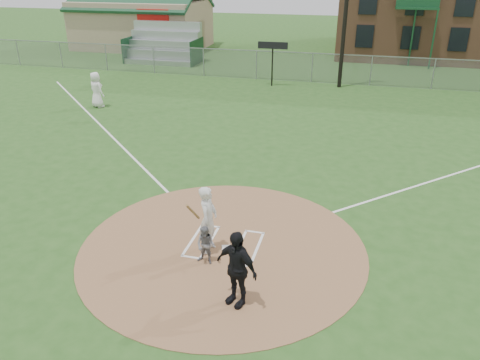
% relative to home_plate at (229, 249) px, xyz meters
% --- Properties ---
extents(ground, '(140.00, 140.00, 0.00)m').
position_rel_home_plate_xyz_m(ground, '(-0.20, 0.08, -0.03)').
color(ground, '#26501B').
rests_on(ground, ground).
extents(dirt_circle, '(8.40, 8.40, 0.02)m').
position_rel_home_plate_xyz_m(dirt_circle, '(-0.20, 0.08, -0.02)').
color(dirt_circle, '#966B47').
rests_on(dirt_circle, ground).
extents(home_plate, '(0.50, 0.50, 0.03)m').
position_rel_home_plate_xyz_m(home_plate, '(0.00, 0.00, 0.00)').
color(home_plate, white).
rests_on(home_plate, dirt_circle).
extents(foul_line_third, '(17.04, 17.04, 0.01)m').
position_rel_home_plate_xyz_m(foul_line_third, '(-9.20, 9.08, -0.03)').
color(foul_line_third, white).
rests_on(foul_line_third, ground).
extents(catcher, '(0.61, 0.51, 1.14)m').
position_rel_home_plate_xyz_m(catcher, '(-0.42, -0.80, 0.56)').
color(catcher, slate).
rests_on(catcher, dirt_circle).
extents(umpire, '(1.28, 0.93, 2.01)m').
position_rel_home_plate_xyz_m(umpire, '(0.83, -2.21, 0.99)').
color(umpire, black).
rests_on(umpire, dirt_circle).
extents(ondeck_player, '(1.17, 1.01, 2.03)m').
position_rel_home_plate_xyz_m(ondeck_player, '(-11.51, 12.57, 0.98)').
color(ondeck_player, white).
rests_on(ondeck_player, ground).
extents(batters_boxes, '(2.08, 1.88, 0.01)m').
position_rel_home_plate_xyz_m(batters_boxes, '(-0.20, 0.23, -0.01)').
color(batters_boxes, white).
rests_on(batters_boxes, dirt_circle).
extents(batter_at_plate, '(0.65, 1.07, 2.03)m').
position_rel_home_plate_xyz_m(batter_at_plate, '(-0.55, -0.16, 1.00)').
color(batter_at_plate, silver).
rests_on(batter_at_plate, dirt_circle).
extents(outfield_fence, '(56.08, 0.08, 2.03)m').
position_rel_home_plate_xyz_m(outfield_fence, '(-0.20, 22.08, 0.98)').
color(outfield_fence, slate).
rests_on(outfield_fence, ground).
extents(bleachers, '(6.08, 3.20, 3.20)m').
position_rel_home_plate_xyz_m(bleachers, '(-13.20, 26.28, 1.56)').
color(bleachers, '#B7BABF').
rests_on(bleachers, ground).
extents(clubhouse, '(12.20, 8.71, 6.23)m').
position_rel_home_plate_xyz_m(clubhouse, '(-18.20, 33.08, 2.36)').
color(clubhouse, tan).
rests_on(clubhouse, ground).
extents(scoreboard_sign, '(2.00, 0.10, 2.93)m').
position_rel_home_plate_xyz_m(scoreboard_sign, '(-2.70, 20.28, 2.35)').
color(scoreboard_sign, black).
rests_on(scoreboard_sign, ground).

